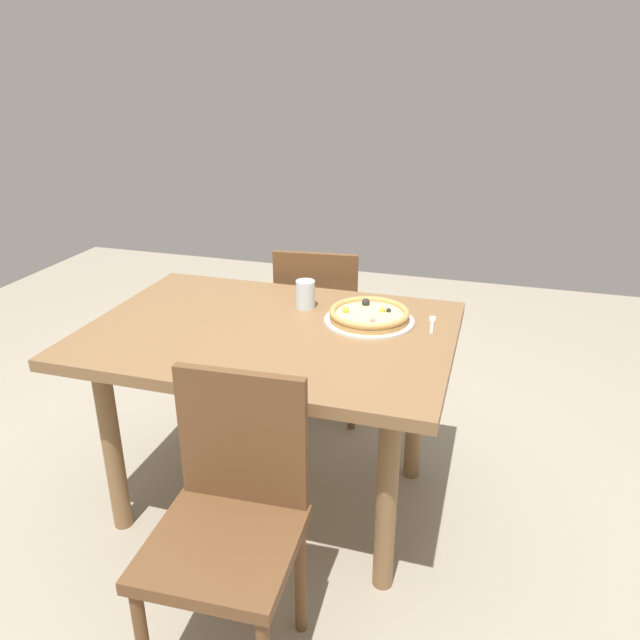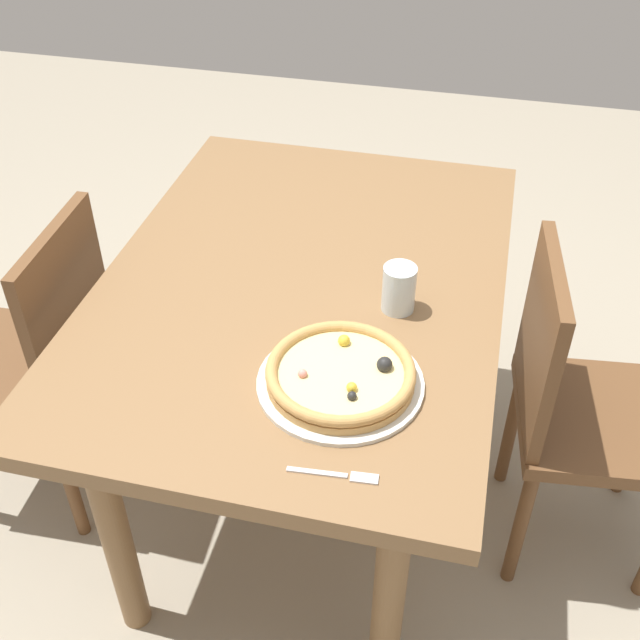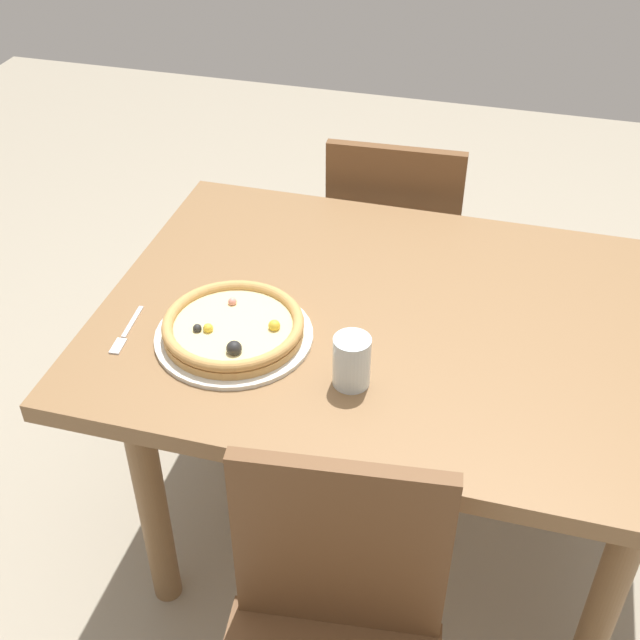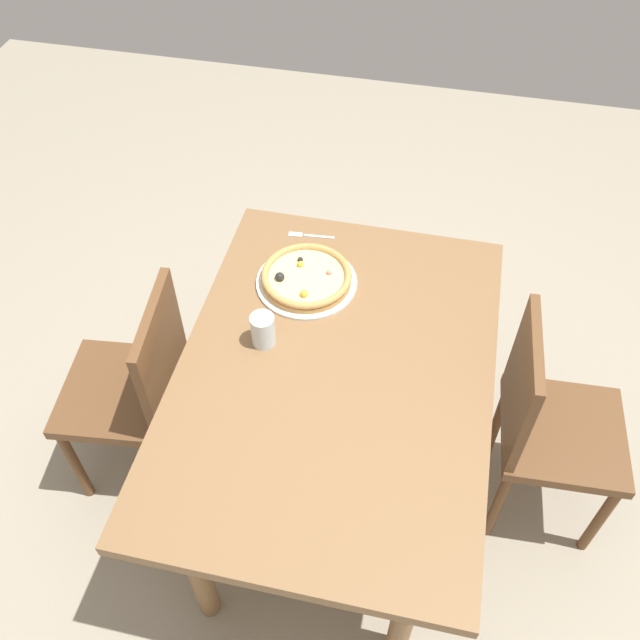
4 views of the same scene
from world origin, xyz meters
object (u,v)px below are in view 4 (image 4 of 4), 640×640
at_px(pizza, 306,277).
at_px(fork, 307,236).
at_px(plate, 307,282).
at_px(chair_near, 546,423).
at_px(drinking_glass, 263,330).
at_px(dining_table, 334,390).
at_px(chair_far, 137,386).

relative_size(pizza, fork, 1.81).
relative_size(plate, pizza, 1.12).
distance_m(chair_near, drinking_glass, 0.98).
xyz_separation_m(fork, drinking_glass, (-0.50, 0.02, 0.05)).
relative_size(chair_near, pizza, 2.96).
xyz_separation_m(chair_near, pizza, (0.20, 0.85, 0.30)).
bearing_deg(dining_table, chair_near, -78.74).
relative_size(dining_table, chair_near, 1.50).
height_order(chair_near, plate, chair_near).
relative_size(dining_table, drinking_glass, 12.02).
bearing_deg(chair_near, pizza, -105.92).
bearing_deg(chair_far, drinking_glass, -87.50).
height_order(fork, drinking_glass, drinking_glass).
height_order(chair_near, chair_far, same).
height_order(chair_near, pizza, chair_near).
relative_size(chair_far, fork, 5.35).
relative_size(plate, drinking_glass, 3.05).
height_order(chair_far, fork, chair_far).
height_order(plate, drinking_glass, drinking_glass).
height_order(dining_table, pizza, pizza).
bearing_deg(pizza, chair_far, 123.43).
distance_m(plate, fork, 0.23).
xyz_separation_m(plate, pizza, (-0.00, 0.00, 0.03)).
height_order(chair_far, drinking_glass, chair_far).
relative_size(dining_table, plate, 3.94).
height_order(chair_near, fork, chair_near).
xyz_separation_m(chair_far, pizza, (0.34, -0.52, 0.30)).
height_order(chair_near, drinking_glass, chair_near).
relative_size(chair_far, drinking_glass, 8.04).
xyz_separation_m(plate, fork, (0.23, 0.05, -0.00)).
distance_m(chair_far, plate, 0.68).
bearing_deg(plate, dining_table, -153.88).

